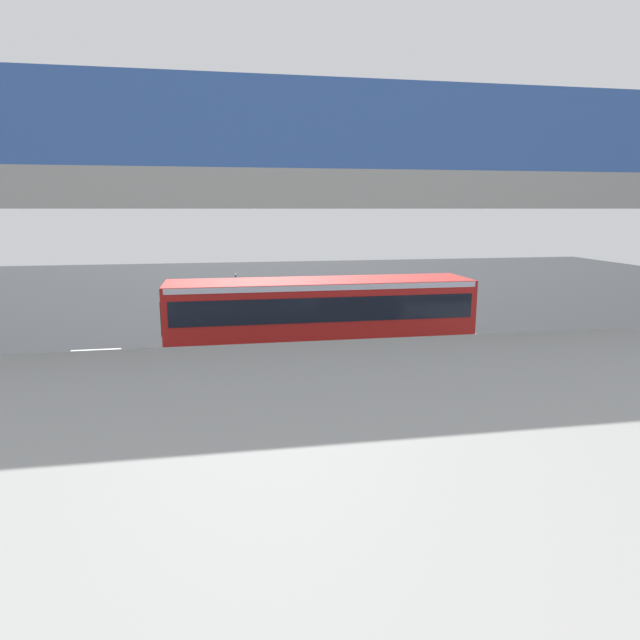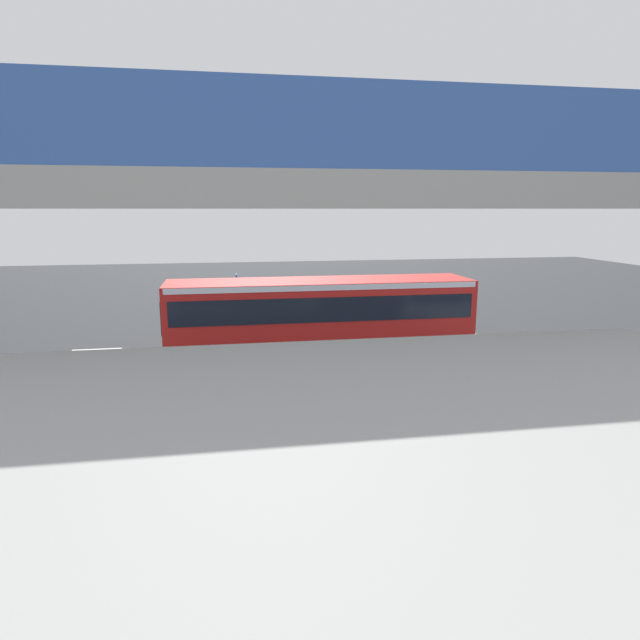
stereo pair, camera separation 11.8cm
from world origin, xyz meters
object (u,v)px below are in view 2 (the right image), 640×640
at_px(pedestrian, 449,311).
at_px(traffic_sign, 237,293).
at_px(bicycle_green, 578,359).
at_px(city_bus, 320,313).

bearing_deg(pedestrian, traffic_sign, -5.44).
xyz_separation_m(bicycle_green, traffic_sign, (12.19, -8.16, 1.52)).
relative_size(bicycle_green, pedestrian, 0.99).
bearing_deg(traffic_sign, pedestrian, 174.56).
distance_m(pedestrian, traffic_sign, 10.28).
bearing_deg(bicycle_green, traffic_sign, -33.81).
bearing_deg(city_bus, traffic_sign, -61.15).
bearing_deg(pedestrian, city_bus, 32.32).
bearing_deg(traffic_sign, city_bus, 118.85).
height_order(bicycle_green, pedestrian, pedestrian).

